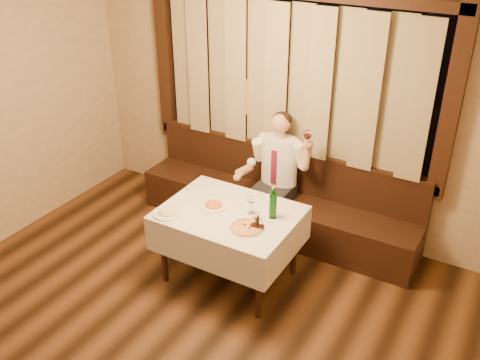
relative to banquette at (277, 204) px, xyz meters
The scene contains 10 objects.
room 2.12m from the banquette, 90.03° to the right, with size 5.01×6.01×2.81m.
banquette is the anchor object (origin of this frame).
dining_table 1.08m from the banquette, 90.00° to the right, with size 1.27×0.97×0.76m.
pizza 1.31m from the banquette, 76.84° to the right, with size 0.30×0.30×0.03m.
pasta_red 1.14m from the banquette, 99.87° to the right, with size 0.27×0.27×0.09m.
pasta_cream 1.51m from the banquette, 109.50° to the right, with size 0.28×0.28×0.10m.
green_bottle 1.15m from the banquette, 66.43° to the right, with size 0.07×0.07×0.32m.
table_wine_glass 1.13m from the banquette, 78.70° to the right, with size 0.07×0.07×0.19m.
cruet_caddy 1.29m from the banquette, 72.45° to the right, with size 0.12×0.07×0.12m.
seated_man 0.52m from the banquette, 73.70° to the right, with size 0.77×0.57×1.41m.
Camera 1 is at (2.22, -1.94, 3.39)m, focal length 40.00 mm.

